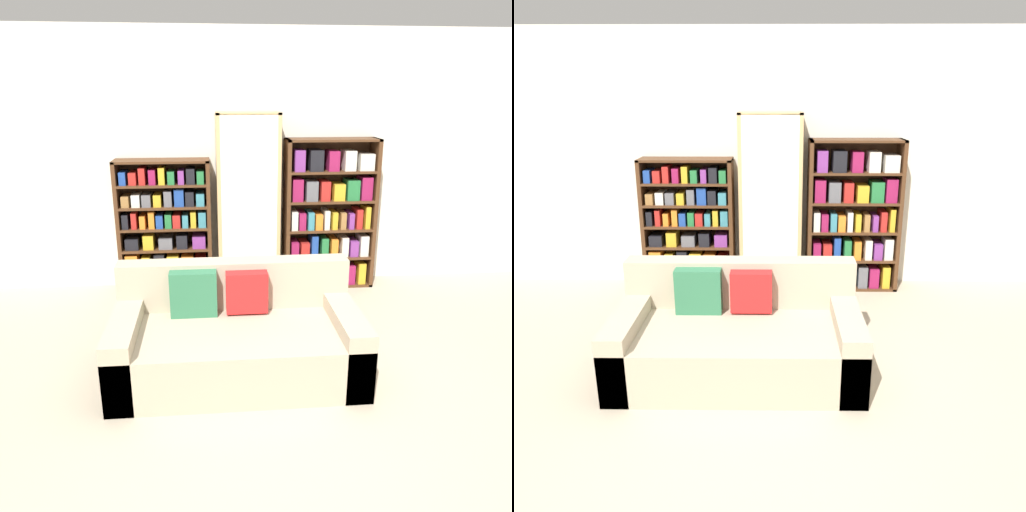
# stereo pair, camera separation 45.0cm
# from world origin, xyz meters

# --- Properties ---
(ground_plane) EXTENTS (16.00, 16.00, 0.00)m
(ground_plane) POSITION_xyz_m (0.00, 0.00, 0.00)
(ground_plane) COLOR tan
(wall_back) EXTENTS (6.83, 0.06, 2.70)m
(wall_back) POSITION_xyz_m (0.00, 2.62, 1.35)
(wall_back) COLOR silver
(wall_back) RESTS_ON ground
(couch) EXTENTS (1.84, 0.98, 0.79)m
(couch) POSITION_xyz_m (-0.28, 0.66, 0.27)
(couch) COLOR tan
(couch) RESTS_ON ground
(bookshelf_left) EXTENTS (0.97, 0.32, 1.41)m
(bookshelf_left) POSITION_xyz_m (-0.93, 2.41, 0.68)
(bookshelf_left) COLOR #4C2D19
(bookshelf_left) RESTS_ON ground
(display_cabinet) EXTENTS (0.65, 0.36, 1.87)m
(display_cabinet) POSITION_xyz_m (-0.05, 2.40, 0.94)
(display_cabinet) COLOR tan
(display_cabinet) RESTS_ON ground
(bookshelf_right) EXTENTS (0.98, 0.32, 1.61)m
(bookshelf_right) POSITION_xyz_m (0.83, 2.41, 0.77)
(bookshelf_right) COLOR #4C2D19
(bookshelf_right) RESTS_ON ground
(wine_bottle) EXTENTS (0.08, 0.08, 0.35)m
(wine_bottle) POSITION_xyz_m (0.29, 1.87, 0.14)
(wine_bottle) COLOR #143819
(wine_bottle) RESTS_ON ground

